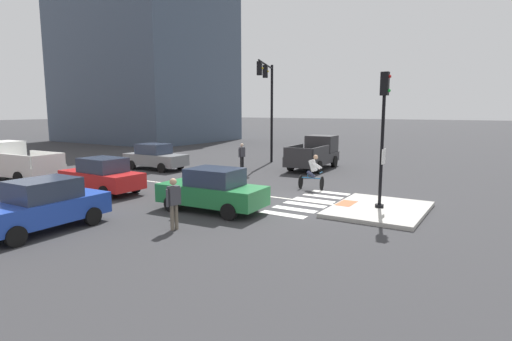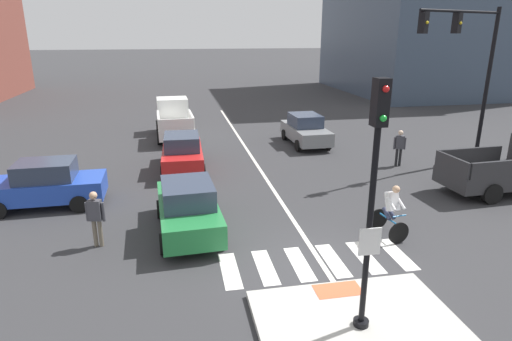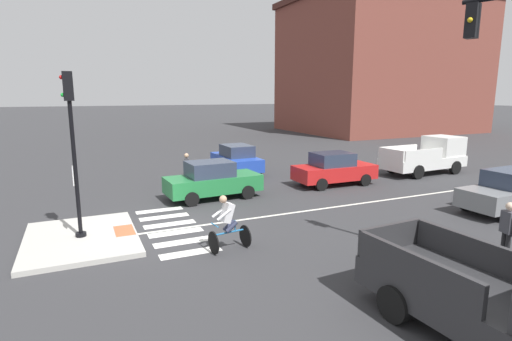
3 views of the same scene
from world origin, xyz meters
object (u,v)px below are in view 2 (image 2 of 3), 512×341
Objects in this scene: car_red_westbound_far at (182,152)px; pedestrian_at_curb_left at (95,215)px; cyclist at (391,210)px; car_green_westbound_near at (188,207)px; signal_pole at (373,188)px; traffic_light_mast at (470,58)px; car_blue_cross_left at (44,184)px; pedestrian_waiting_far_side at (400,145)px; car_grey_eastbound_far at (305,130)px; pickup_truck_white_westbound_distant at (174,120)px.

pedestrian_at_curb_left is (-2.60, -6.83, 0.17)m from car_red_westbound_far.
car_green_westbound_near is at bearing 166.02° from cyclist.
signal_pole is 7.96m from pedestrian_at_curb_left.
traffic_light_mast is 17.77m from car_blue_cross_left.
signal_pole is 12.42m from car_red_westbound_far.
car_blue_cross_left is at bearing -171.71° from pedestrian_waiting_far_side.
car_red_westbound_far is at bearing 172.54° from traffic_light_mast.
car_red_westbound_far is 7.53m from car_grey_eastbound_far.
pickup_truck_white_westbound_distant is 3.10× the size of pedestrian_waiting_far_side.
traffic_light_mast is 15.67m from pickup_truck_white_westbound_distant.
pickup_truck_white_westbound_distant is at bearing 112.92° from cyclist.
car_green_westbound_near is (-6.70, -9.80, 0.00)m from car_grey_eastbound_far.
car_blue_cross_left is at bearing -174.30° from traffic_light_mast.
traffic_light_mast is 1.34× the size of pickup_truck_white_westbound_distant.
cyclist is at bearing -120.03° from pedestrian_waiting_far_side.
car_green_westbound_near is at bearing -31.94° from car_blue_cross_left.
cyclist is at bearing -22.70° from car_blue_cross_left.
signal_pole is 2.99× the size of pedestrian_at_curb_left.
traffic_light_mast is at bearing 43.82° from cyclist.
traffic_light_mast is 1.65× the size of car_green_westbound_near.
car_blue_cross_left is (-8.14, 8.41, -2.34)m from signal_pole.
car_blue_cross_left is at bearing 134.07° from signal_pole.
car_grey_eastbound_far is 11.87m from car_green_westbound_near.
traffic_light_mast reaches higher than car_green_westbound_near.
pickup_truck_white_westbound_distant is 3.08× the size of cyclist.
signal_pole reaches higher than car_red_westbound_far.
pedestrian_waiting_far_side is at bearing -57.03° from car_grey_eastbound_far.
pickup_truck_white_westbound_distant is at bearing 80.40° from pedestrian_at_curb_left.
car_red_westbound_far is at bearing -152.91° from car_grey_eastbound_far.
car_blue_cross_left is at bearing -145.53° from car_red_westbound_far.
pedestrian_at_curb_left is (2.27, -3.49, 0.17)m from car_blue_cross_left.
pedestrian_at_curb_left is (-8.49, 1.01, 0.11)m from cyclist.
pickup_truck_white_westbound_distant is (-3.57, 18.53, -2.18)m from signal_pole.
pedestrian_at_curb_left is (-9.30, -10.26, 0.17)m from car_grey_eastbound_far.
pedestrian_waiting_far_side is (9.72, 5.15, 0.17)m from car_green_westbound_near.
pedestrian_waiting_far_side is (9.72, -1.22, 0.17)m from car_red_westbound_far.
traffic_light_mast is at bearing -41.71° from car_grey_eastbound_far.
pickup_truck_white_westbound_distant is (-0.29, 6.79, 0.17)m from car_red_westbound_far.
cyclist reaches higher than car_green_westbound_near.
cyclist is (5.89, -7.84, 0.06)m from car_red_westbound_far.
car_blue_cross_left is 11.66m from cyclist.
pickup_truck_white_westbound_distant reaches higher than car_green_westbound_near.
pickup_truck_white_westbound_distant is at bearing 91.27° from car_green_westbound_near.
traffic_light_mast is at bearing -33.58° from pickup_truck_white_westbound_distant.
pickup_truck_white_westbound_distant is (-7.00, 3.36, 0.17)m from car_grey_eastbound_far.
pedestrian_at_curb_left is at bearing -170.00° from car_green_westbound_near.
signal_pole is at bearing -123.79° from cyclist.
car_blue_cross_left is (-17.23, -1.72, -3.98)m from traffic_light_mast.
car_red_westbound_far is 5.90m from car_blue_cross_left.
cyclist reaches higher than car_blue_cross_left.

